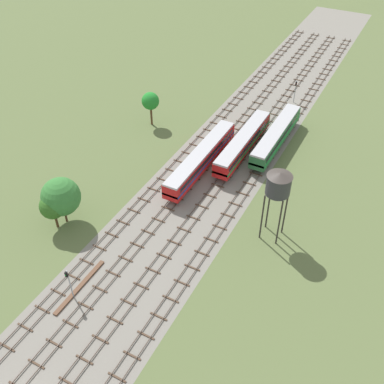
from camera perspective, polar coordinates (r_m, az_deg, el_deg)
ground_plane at (r=86.08m, az=5.50°, el=5.90°), size 480.00×480.00×0.00m
ballast_bed at (r=86.08m, az=5.50°, el=5.90°), size 17.67×176.00×0.01m
track_far_left at (r=89.06m, az=1.70°, el=7.47°), size 2.40×126.00×0.29m
track_left at (r=87.49m, az=4.39°, el=6.70°), size 2.40×126.00×0.29m
track_centre_left at (r=86.13m, az=7.16°, el=5.89°), size 2.40×126.00×0.29m
track_centre at (r=85.00m, az=10.01°, el=5.04°), size 2.40×126.00×0.29m
passenger_coach_left_nearest at (r=77.97m, az=1.19°, el=4.38°), size 2.96×22.00×3.80m
diesel_railcar_centre_left_near at (r=82.42m, az=6.51°, el=6.28°), size 2.96×20.50×3.80m
diesel_railcar_centre_mid at (r=85.35m, az=10.68°, el=7.10°), size 2.96×20.50×3.80m
water_tower at (r=61.97m, az=10.98°, el=0.93°), size 3.60×3.60×11.68m
signal_post_nearest at (r=101.11m, az=13.05°, el=12.68°), size 0.28×0.47×5.05m
signal_post_near at (r=59.34m, az=-15.43°, el=-10.89°), size 0.28×0.47×5.24m
lineside_tree_0 at (r=68.85m, az=-17.37°, el=-1.75°), size 3.88×3.88×6.15m
lineside_tree_1 at (r=68.91m, az=-16.38°, el=-0.57°), size 5.88×5.88×7.95m
lineside_tree_2 at (r=90.00m, az=-5.33°, el=11.46°), size 3.47×3.47×7.03m
spare_rail_bundle at (r=62.63m, az=-14.11°, el=-11.63°), size 0.60×10.00×0.24m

